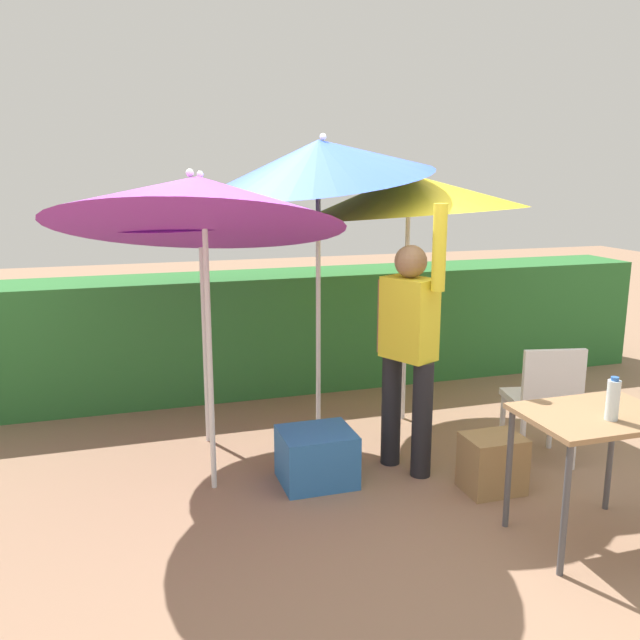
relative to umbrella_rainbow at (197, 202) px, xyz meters
The scene contains 12 objects.
ground_plane 2.07m from the umbrella_rainbow, 20.43° to the right, with size 24.00×24.00×0.00m, color #937056.
hedge_row 2.51m from the umbrella_rainbow, 68.34° to the left, with size 8.00×0.70×1.13m, color #2D7033.
umbrella_rainbow is the anchor object (origin of this frame).
umbrella_orange 0.80m from the umbrella_rainbow, 81.58° to the left, with size 1.64×1.63×2.12m.
umbrella_yellow 1.93m from the umbrella_rainbow, 24.11° to the left, with size 1.90×1.90×2.18m.
umbrella_navy 1.17m from the umbrella_rainbow, 31.50° to the left, with size 1.70×1.67×2.49m.
person_vendor 1.69m from the umbrella_rainbow, ahead, with size 0.35×0.53×1.88m.
chair_plastic 2.75m from the umbrella_rainbow, ahead, with size 0.52×0.52×0.89m.
cooler_box 1.86m from the umbrella_rainbow, 10.97° to the right, with size 0.49×0.42×0.37m, color #2D6BB7.
crate_cardboard 2.54m from the umbrella_rainbow, 18.47° to the right, with size 0.38×0.30×0.38m, color #9E7A4C.
folding_table 2.67m from the umbrella_rainbow, 33.03° to the right, with size 0.80×0.60×0.77m.
bottle_water 2.64m from the umbrella_rainbow, 35.01° to the right, with size 0.07×0.07×0.24m.
Camera 1 is at (-1.30, -3.91, 2.08)m, focal length 37.68 mm.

